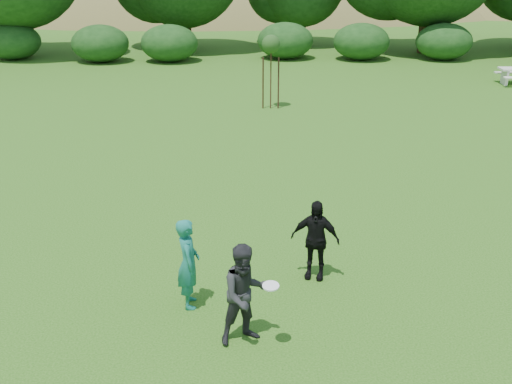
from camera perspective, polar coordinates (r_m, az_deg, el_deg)
ground at (r=11.74m, az=0.10°, el=-10.44°), size 120.00×120.00×0.00m
player_teal at (r=11.54m, az=-6.04°, el=-6.31°), size 0.49×0.67×1.70m
player_grey at (r=10.50m, az=-0.95°, el=-9.07°), size 1.04×0.94×1.75m
player_black at (r=12.48m, az=5.27°, el=-4.23°), size 1.02×0.64×1.62m
frisbee at (r=10.14m, az=1.32°, el=-8.35°), size 0.27×0.27×0.06m
sapling at (r=25.00m, az=1.35°, el=12.83°), size 0.70×0.70×2.85m
hillside at (r=80.49m, az=-0.72°, el=8.53°), size 150.00×72.00×52.00m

